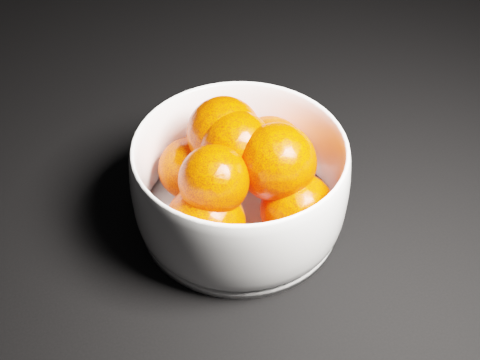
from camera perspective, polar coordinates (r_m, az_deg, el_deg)
name	(u,v)px	position (r m, az deg, el deg)	size (l,w,h in m)	color
bowl	(240,184)	(0.60, 0.00, -0.33)	(0.20, 0.20, 0.10)	white
orange_pile	(242,172)	(0.59, 0.20, 0.70)	(0.15, 0.15, 0.11)	#F72F00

